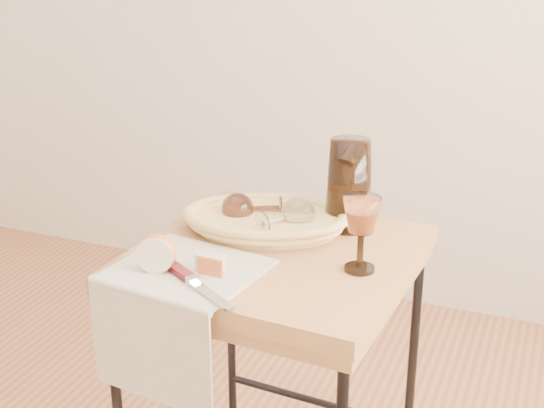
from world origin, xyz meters
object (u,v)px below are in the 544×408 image
at_px(goblet_lying_b, 283,218).
at_px(table_knife, 195,282).
at_px(bread_basket, 266,222).
at_px(side_table, 275,391).
at_px(pitcher, 349,184).
at_px(wine_goblet, 361,234).
at_px(apple_half, 157,252).
at_px(tea_towel, 187,270).
at_px(goblet_lying_a, 256,208).

height_order(goblet_lying_b, table_knife, goblet_lying_b).
distance_m(bread_basket, table_knife, 0.33).
relative_size(side_table, pitcher, 2.93).
distance_m(side_table, table_knife, 0.47).
relative_size(bread_basket, table_knife, 1.45).
bearing_deg(goblet_lying_b, wine_goblet, -82.80).
relative_size(pitcher, apple_half, 3.01).
distance_m(pitcher, table_knife, 0.49).
height_order(tea_towel, bread_basket, bread_basket).
xyz_separation_m(goblet_lying_b, wine_goblet, (0.22, -0.10, 0.03)).
relative_size(bread_basket, wine_goblet, 2.10).
height_order(bread_basket, goblet_lying_a, goblet_lying_a).
relative_size(goblet_lying_a, goblet_lying_b, 0.95).
bearing_deg(bread_basket, apple_half, -129.04).
bearing_deg(pitcher, goblet_lying_b, -121.07).
bearing_deg(tea_towel, pitcher, 63.41).
distance_m(tea_towel, wine_goblet, 0.38).
bearing_deg(goblet_lying_a, bread_basket, 126.44).
xyz_separation_m(goblet_lying_a, pitcher, (0.21, 0.09, 0.06)).
relative_size(apple_half, table_knife, 0.36).
distance_m(tea_towel, pitcher, 0.46).
bearing_deg(pitcher, bread_basket, -136.18).
height_order(goblet_lying_a, pitcher, pitcher).
bearing_deg(goblet_lying_b, bread_basket, 99.70).
bearing_deg(table_knife, goblet_lying_a, 123.22).
bearing_deg(tea_towel, table_knife, -43.11).
bearing_deg(apple_half, bread_basket, 47.88).
height_order(side_table, goblet_lying_a, goblet_lying_a).
xyz_separation_m(wine_goblet, apple_half, (-0.40, -0.17, -0.04)).
height_order(goblet_lying_a, apple_half, goblet_lying_a).
relative_size(bread_basket, goblet_lying_a, 2.77).
height_order(apple_half, table_knife, apple_half).
relative_size(wine_goblet, apple_half, 1.95).
distance_m(bread_basket, apple_half, 0.32).
xyz_separation_m(bread_basket, goblet_lying_a, (-0.03, 0.02, 0.03)).
xyz_separation_m(side_table, bread_basket, (-0.06, 0.09, 0.41)).
distance_m(side_table, pitcher, 0.55).
bearing_deg(goblet_lying_a, wine_goblet, 128.90).
relative_size(tea_towel, goblet_lying_b, 2.25).
bearing_deg(goblet_lying_a, side_table, 104.54).
relative_size(goblet_lying_b, apple_half, 1.55).
distance_m(goblet_lying_b, wine_goblet, 0.24).
bearing_deg(side_table, pitcher, 59.63).
height_order(pitcher, table_knife, pitcher).
distance_m(side_table, wine_goblet, 0.52).
bearing_deg(pitcher, goblet_lying_a, -143.92).
bearing_deg(apple_half, side_table, 28.71).
height_order(goblet_lying_a, wine_goblet, wine_goblet).
height_order(pitcher, wine_goblet, pitcher).
bearing_deg(goblet_lying_a, pitcher, 176.90).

